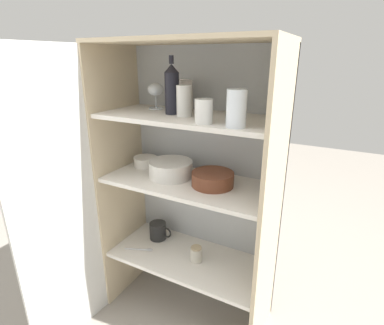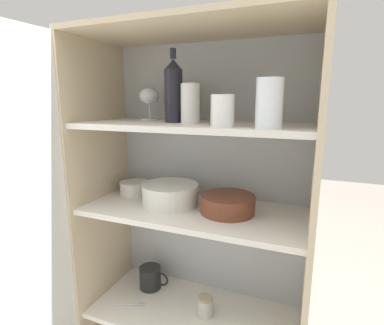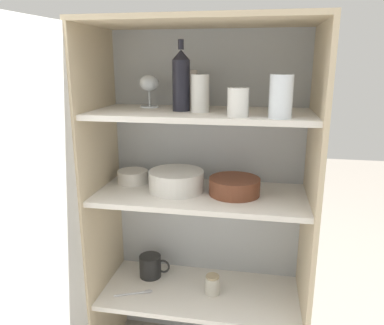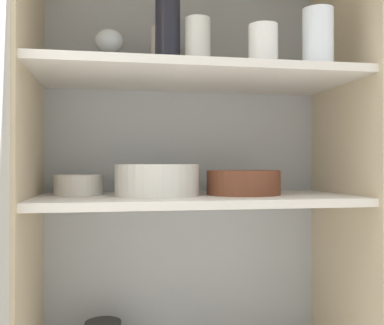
{
  "view_description": "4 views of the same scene",
  "coord_description": "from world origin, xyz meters",
  "px_view_note": "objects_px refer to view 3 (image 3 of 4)",
  "views": [
    {
      "loc": [
        0.65,
        -0.99,
        1.34
      ],
      "look_at": [
        0.04,
        0.16,
        0.88
      ],
      "focal_mm": 28.0,
      "sensor_mm": 36.0,
      "label": 1
    },
    {
      "loc": [
        0.4,
        -0.81,
        1.17
      ],
      "look_at": [
        -0.03,
        0.23,
        0.94
      ],
      "focal_mm": 28.0,
      "sensor_mm": 36.0,
      "label": 2
    },
    {
      "loc": [
        0.22,
        -1.18,
        1.27
      ],
      "look_at": [
        -0.04,
        0.23,
        0.89
      ],
      "focal_mm": 35.0,
      "sensor_mm": 36.0,
      "label": 3
    },
    {
      "loc": [
        -0.21,
        -0.97,
        0.86
      ],
      "look_at": [
        -0.01,
        0.19,
        0.86
      ],
      "focal_mm": 42.0,
      "sensor_mm": 36.0,
      "label": 4
    }
  ],
  "objects_px": {
    "mixing_bowl_large": "(234,185)",
    "wine_bottle": "(181,80)",
    "serving_bowl_small": "(133,176)",
    "storage_jar": "(213,285)",
    "plate_stack_white": "(176,181)",
    "coffee_mug_primary": "(151,266)"
  },
  "relations": [
    {
      "from": "storage_jar",
      "to": "wine_bottle",
      "type": "bearing_deg",
      "value": 179.12
    },
    {
      "from": "serving_bowl_small",
      "to": "storage_jar",
      "type": "relative_size",
      "value": 1.56
    },
    {
      "from": "wine_bottle",
      "to": "coffee_mug_primary",
      "type": "distance_m",
      "value": 0.84
    },
    {
      "from": "plate_stack_white",
      "to": "mixing_bowl_large",
      "type": "distance_m",
      "value": 0.23
    },
    {
      "from": "mixing_bowl_large",
      "to": "coffee_mug_primary",
      "type": "distance_m",
      "value": 0.56
    },
    {
      "from": "coffee_mug_primary",
      "to": "storage_jar",
      "type": "xyz_separation_m",
      "value": [
        0.29,
        -0.08,
        -0.01
      ]
    },
    {
      "from": "mixing_bowl_large",
      "to": "coffee_mug_primary",
      "type": "xyz_separation_m",
      "value": [
        -0.37,
        0.06,
        -0.42
      ]
    },
    {
      "from": "storage_jar",
      "to": "coffee_mug_primary",
      "type": "bearing_deg",
      "value": 164.97
    },
    {
      "from": "mixing_bowl_large",
      "to": "serving_bowl_small",
      "type": "bearing_deg",
      "value": 171.27
    },
    {
      "from": "serving_bowl_small",
      "to": "wine_bottle",
      "type": "bearing_deg",
      "value": -18.7
    },
    {
      "from": "wine_bottle",
      "to": "mixing_bowl_large",
      "type": "bearing_deg",
      "value": 3.04
    },
    {
      "from": "plate_stack_white",
      "to": "serving_bowl_small",
      "type": "relative_size",
      "value": 1.72
    },
    {
      "from": "plate_stack_white",
      "to": "wine_bottle",
      "type": "bearing_deg",
      "value": -28.57
    },
    {
      "from": "serving_bowl_small",
      "to": "storage_jar",
      "type": "xyz_separation_m",
      "value": [
        0.36,
        -0.08,
        -0.43
      ]
    },
    {
      "from": "serving_bowl_small",
      "to": "plate_stack_white",
      "type": "bearing_deg",
      "value": -17.36
    },
    {
      "from": "storage_jar",
      "to": "plate_stack_white",
      "type": "bearing_deg",
      "value": 174.1
    },
    {
      "from": "wine_bottle",
      "to": "plate_stack_white",
      "type": "distance_m",
      "value": 0.39
    },
    {
      "from": "serving_bowl_small",
      "to": "storage_jar",
      "type": "distance_m",
      "value": 0.56
    },
    {
      "from": "mixing_bowl_large",
      "to": "wine_bottle",
      "type": "bearing_deg",
      "value": -176.96
    },
    {
      "from": "wine_bottle",
      "to": "plate_stack_white",
      "type": "height_order",
      "value": "wine_bottle"
    },
    {
      "from": "mixing_bowl_large",
      "to": "storage_jar",
      "type": "relative_size",
      "value": 2.41
    },
    {
      "from": "wine_bottle",
      "to": "storage_jar",
      "type": "relative_size",
      "value": 3.13
    }
  ]
}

